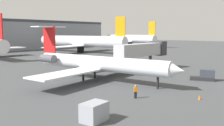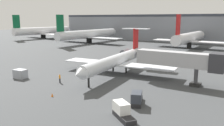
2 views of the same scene
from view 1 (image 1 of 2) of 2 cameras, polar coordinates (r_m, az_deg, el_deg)
ground_plane at (r=43.97m, az=-5.29°, el=-3.87°), size 400.00×400.00×0.10m
regional_jet at (r=43.25m, az=-4.32°, el=0.13°), size 25.66×30.28×9.39m
jet_bridge at (r=53.82m, az=7.51°, el=2.98°), size 15.73×3.21×6.17m
ground_crew_marshaller at (r=31.73m, az=5.40°, el=-6.51°), size 0.47×0.46×1.69m
baggage_tug_trailing at (r=45.76m, az=20.47°, el=-2.74°), size 2.75×4.24×1.90m
cargo_container_uld at (r=23.80m, az=-4.07°, el=-11.07°), size 2.62×1.99×1.79m
traffic_cone_near at (r=32.98m, az=19.38°, el=-7.40°), size 0.36×0.36×0.55m
parked_airliner_east_mid at (r=101.60m, az=-7.15°, el=4.91°), size 35.64×42.10×13.75m
parked_airliner_east_end at (r=141.09m, az=4.13°, el=5.54°), size 29.68×35.04×13.64m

